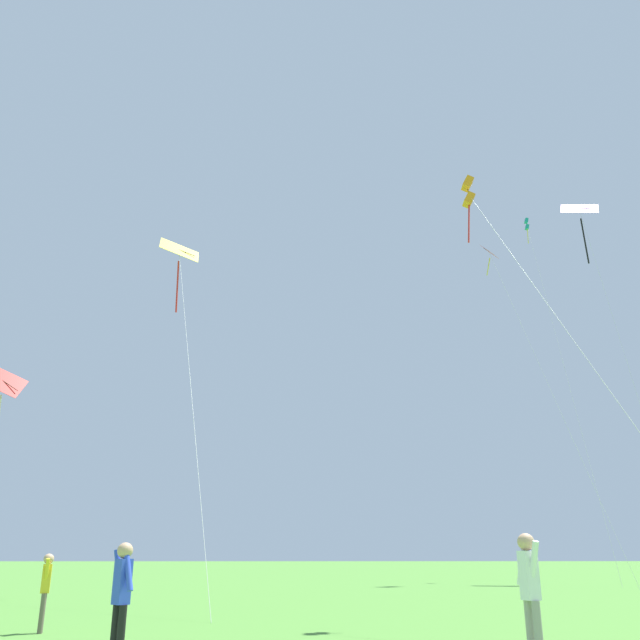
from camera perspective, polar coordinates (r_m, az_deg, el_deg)
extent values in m
cube|color=yellow|center=(31.44, -11.68, 5.76)|extent=(1.77, 1.56, 1.31)
cylinder|color=#3F382D|center=(31.44, -11.68, 5.76)|extent=(1.41, 0.25, 0.51)
cylinder|color=red|center=(30.74, -11.85, 2.77)|extent=(0.15, 0.11, 2.43)
cylinder|color=silver|center=(23.35, -10.83, -4.55)|extent=(3.55, 11.54, 14.32)
cube|color=teal|center=(54.20, 16.88, 7.94)|extent=(0.31, 0.36, 0.38)
cube|color=teal|center=(53.97, 16.93, 7.44)|extent=(0.31, 0.36, 0.38)
cylinder|color=#3F382D|center=(54.08, 16.91, 7.69)|extent=(0.02, 0.02, 0.77)
cylinder|color=yellow|center=(53.71, 16.99, 6.76)|extent=(0.05, 0.13, 1.23)
cylinder|color=silver|center=(44.55, 19.73, -3.59)|extent=(1.53, 11.21, 24.99)
cube|color=purple|center=(51.82, 20.87, 8.70)|extent=(2.92, 1.90, 1.63)
cylinder|color=#3F382D|center=(51.82, 20.87, 8.70)|extent=(1.84, 1.00, 0.50)
cylinder|color=black|center=(50.79, 21.27, 6.20)|extent=(0.23, 0.11, 3.41)
cylinder|color=silver|center=(43.84, 24.29, -3.21)|extent=(0.78, 8.29, 24.33)
cube|color=orange|center=(20.55, 12.24, 11.08)|extent=(0.37, 0.37, 0.40)
cube|color=orange|center=(20.29, 12.35, 9.78)|extent=(0.37, 0.37, 0.40)
cylinder|color=#3F382D|center=(20.42, 12.29, 10.44)|extent=(0.02, 0.02, 0.76)
cylinder|color=red|center=(19.75, 12.35, 8.02)|extent=(0.26, 0.42, 1.45)
cylinder|color=silver|center=(14.73, 20.22, -1.28)|extent=(1.37, 8.38, 11.27)
cube|color=pink|center=(46.05, 13.98, 5.55)|extent=(1.32, 1.42, 0.85)
cylinder|color=#3F382D|center=(46.05, 13.98, 5.55)|extent=(0.92, 0.68, 0.23)
cylinder|color=yellow|center=(45.55, 13.91, 4.36)|extent=(0.38, 0.14, 1.29)
cylinder|color=silver|center=(39.20, 18.66, -5.39)|extent=(2.55, 8.94, 20.11)
cube|color=red|center=(40.64, -24.99, -4.63)|extent=(2.01, 1.91, 2.05)
cylinder|color=#3F382D|center=(40.64, -24.99, -4.63)|extent=(1.78, 0.17, 1.13)
cylinder|color=black|center=(10.49, -16.83, -23.97)|extent=(0.10, 0.10, 0.79)
cylinder|color=black|center=(10.35, -16.33, -24.09)|extent=(0.10, 0.10, 0.79)
cube|color=blue|center=(10.38, -16.20, -20.26)|extent=(0.27, 0.27, 0.59)
cylinder|color=blue|center=(10.48, -16.49, -19.41)|extent=(0.24, 0.24, 0.55)
cylinder|color=blue|center=(10.27, -15.75, -19.50)|extent=(0.24, 0.24, 0.55)
sphere|color=tan|center=(10.37, -15.99, -18.05)|extent=(0.22, 0.22, 0.22)
cylinder|color=gray|center=(10.30, 17.81, -23.82)|extent=(0.11, 0.11, 0.85)
cylinder|color=gray|center=(10.44, 17.21, -23.79)|extent=(0.11, 0.11, 0.85)
cube|color=white|center=(10.32, 17.08, -19.74)|extent=(0.24, 0.26, 0.63)
cylinder|color=white|center=(10.21, 17.43, -18.83)|extent=(0.16, 0.30, 0.59)
cylinder|color=white|center=(10.43, 16.56, -18.89)|extent=(0.16, 0.30, 0.59)
sphere|color=tan|center=(10.32, 16.84, -17.34)|extent=(0.23, 0.23, 0.23)
cylinder|color=#665B4C|center=(15.33, -22.24, -21.77)|extent=(0.10, 0.10, 0.72)
cylinder|color=#665B4C|center=(15.48, -22.21, -21.73)|extent=(0.10, 0.10, 0.72)
cube|color=yellow|center=(15.38, -21.92, -19.43)|extent=(0.21, 0.22, 0.54)
cylinder|color=yellow|center=(15.26, -21.88, -18.94)|extent=(0.14, 0.25, 0.50)
cylinder|color=yellow|center=(15.49, -21.83, -18.92)|extent=(0.14, 0.25, 0.50)
sphere|color=tan|center=(15.37, -21.74, -18.07)|extent=(0.20, 0.20, 0.20)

